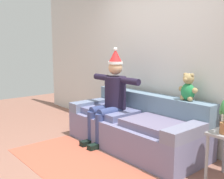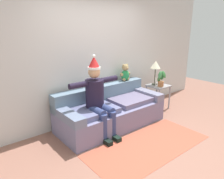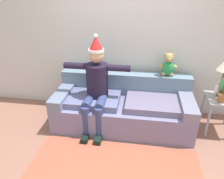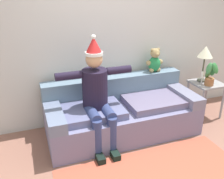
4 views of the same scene
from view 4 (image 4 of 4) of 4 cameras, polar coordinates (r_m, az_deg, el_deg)
ground_plane at (r=3.14m, az=9.20°, el=-18.45°), size 10.00×10.00×0.00m
back_wall at (r=3.85m, az=-0.81°, el=12.25°), size 7.00×0.10×2.70m
couch at (r=3.70m, az=2.08°, el=-5.29°), size 2.18×0.93×0.78m
person_seated at (r=3.25m, az=-3.47°, el=-0.79°), size 1.02×0.77×1.50m
teddy_bear at (r=3.99m, az=9.78°, el=6.44°), size 0.29×0.17×0.38m
side_table at (r=4.37m, az=20.79°, el=0.18°), size 0.46×0.46×0.59m
table_lamp at (r=4.24m, az=20.65°, el=7.73°), size 0.24×0.24×0.59m
potted_plant at (r=4.17m, az=21.72°, el=3.33°), size 0.21×0.23×0.40m
candle_tall at (r=4.19m, az=20.04°, el=2.87°), size 0.04×0.04×0.21m
area_rug at (r=3.09m, az=9.78°, el=-19.08°), size 2.22×1.00×0.01m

